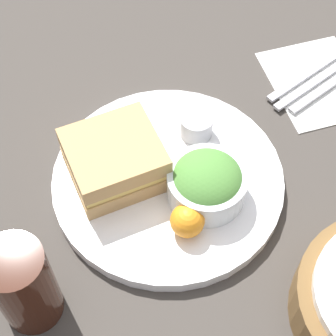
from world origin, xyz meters
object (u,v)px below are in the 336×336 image
Objects in this scene: dressing_cup at (196,126)px; salad_bowl at (207,183)px; spoon at (327,86)px; sandwich at (115,160)px; knife at (318,80)px; fork at (309,73)px; plate at (168,180)px; drink_glass at (24,285)px.

salad_bowl is at bearing 78.98° from dressing_cup.
salad_bowl is 0.65× the size of spoon.
sandwich is 0.35m from knife.
dressing_cup is 0.25× the size of knife.
sandwich is 0.12m from salad_bowl.
plate is at bearing -176.48° from fork.
fork is 1.11× the size of spoon.
knife is (-0.47, -0.23, -0.06)m from drink_glass.
drink_glass is at bearing 30.73° from plate.
salad_bowl is 0.58× the size of fork.
drink_glass reaches higher than fork.
salad_bowl is 0.28m from spoon.
plate is at bearing -149.27° from drink_glass.
spoon is at bearing -170.77° from dressing_cup.
spoon is at bearing -150.85° from salad_bowl.
plate reaches higher than knife.
fork is 0.95× the size of knife.
fork is (-0.26, -0.13, -0.00)m from plate.
dressing_cup is 0.26× the size of fork.
spoon is at bearing -161.35° from plate.
dressing_cup reaches higher than knife.
fork is 0.02m from knife.
sandwich is 0.35m from fork.
drink_glass reaches higher than sandwich.
dressing_cup is at bearing -164.47° from sandwich.
knife is at bearing -147.15° from salad_bowl.
drink_glass is 0.53m from fork.
sandwich is 0.99× the size of drink_glass.
salad_bowl is at bearing -161.75° from drink_glass.
dressing_cup is 0.22m from fork.
dressing_cup is 0.22m from knife.
salad_bowl is at bearing 134.30° from plate.
dressing_cup is (-0.12, -0.03, -0.01)m from sandwich.
drink_glass reaches higher than plate.
plate is 2.41× the size of sandwich.
fork is (-0.21, -0.07, -0.03)m from dressing_cup.
dressing_cup reaches higher than spoon.
sandwich reaches higher than spoon.
fork is 0.04m from spoon.
dressing_cup is at bearing -134.83° from plate.
fork is at bearing -161.49° from dressing_cup.
salad_bowl is (-0.10, 0.06, -0.00)m from sandwich.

